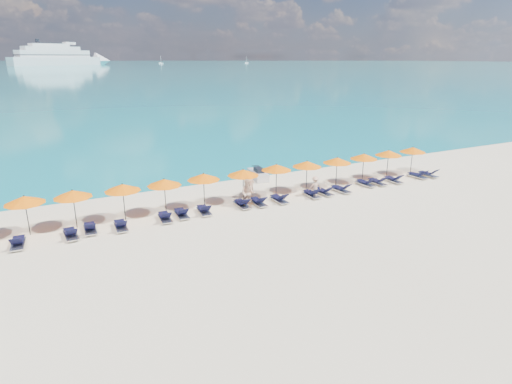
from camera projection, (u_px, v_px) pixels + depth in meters
name	position (u px, v px, depth m)	size (l,w,h in m)	color
ground	(280.00, 226.00, 24.56)	(1400.00, 1400.00, 0.00)	beige
sea	(39.00, 64.00, 585.40)	(1600.00, 1300.00, 0.01)	#1FA9B2
cruise_ship	(65.00, 57.00, 473.91)	(113.09, 64.94, 32.27)	silver
sailboat_near	(161.00, 63.00, 573.64)	(5.73, 1.91, 10.51)	silver
sailboat_far	(247.00, 63.00, 619.39)	(5.45, 1.82, 10.00)	silver
jetski	(258.00, 174.00, 33.88)	(1.35, 2.74, 0.94)	silver
beachgoer_a	(251.00, 185.00, 29.26)	(0.66, 0.43, 1.80)	#DDAC8D
beachgoer_b	(248.00, 193.00, 27.33)	(0.91, 0.52, 1.87)	#DDAC8D
beachgoer_c	(315.00, 186.00, 29.57)	(0.93, 0.43, 1.44)	#DDAC8D
umbrella_1	(24.00, 200.00, 22.74)	(2.10, 2.10, 2.28)	black
umbrella_2	(73.00, 194.00, 23.73)	(2.10, 2.10, 2.28)	black
umbrella_3	(122.00, 187.00, 24.88)	(2.10, 2.10, 2.28)	black
umbrella_4	(164.00, 182.00, 25.90)	(2.10, 2.10, 2.28)	black
umbrella_5	(204.00, 177.00, 27.10)	(2.10, 2.10, 2.28)	black
umbrella_6	(243.00, 172.00, 28.10)	(2.10, 2.10, 2.28)	black
umbrella_7	(276.00, 167.00, 29.41)	(2.10, 2.10, 2.28)	black
umbrella_8	(307.00, 164.00, 30.34)	(2.10, 2.10, 2.28)	black
umbrella_9	(337.00, 160.00, 31.41)	(2.10, 2.10, 2.28)	black
umbrella_10	(364.00, 156.00, 32.64)	(2.10, 2.10, 2.28)	black
umbrella_11	(389.00, 153.00, 33.80)	(2.10, 2.10, 2.28)	black
umbrella_12	(413.00, 150.00, 35.00)	(2.10, 2.10, 2.28)	black
lounger_2	(18.00, 243.00, 21.80)	(0.73, 1.74, 0.66)	silver
lounger_3	(71.00, 234.00, 22.89)	(0.74, 1.74, 0.66)	silver
lounger_4	(90.00, 228.00, 23.63)	(0.69, 1.72, 0.66)	silver
lounger_5	(121.00, 225.00, 24.02)	(0.68, 1.72, 0.66)	silver
lounger_6	(165.00, 217.00, 25.29)	(0.75, 1.74, 0.66)	silver
lounger_7	(182.00, 213.00, 25.87)	(0.71, 1.73, 0.66)	silver
lounger_8	(204.00, 210.00, 26.42)	(0.78, 1.75, 0.66)	silver
lounger_9	(242.00, 204.00, 27.56)	(0.63, 1.70, 0.66)	silver
lounger_10	(258.00, 202.00, 27.92)	(0.65, 1.71, 0.66)	silver
lounger_11	(279.00, 199.00, 28.51)	(0.64, 1.71, 0.66)	silver
lounger_12	(312.00, 194.00, 29.56)	(0.70, 1.73, 0.66)	silver
lounger_13	(324.00, 191.00, 30.07)	(0.75, 1.74, 0.66)	silver
lounger_14	(341.00, 189.00, 30.64)	(0.79, 1.75, 0.66)	silver
lounger_15	(366.00, 183.00, 32.09)	(0.75, 1.74, 0.66)	silver
lounger_16	(377.00, 182.00, 32.42)	(0.64, 1.71, 0.66)	silver
lounger_17	(394.00, 179.00, 32.99)	(0.72, 1.73, 0.66)	silver
lounger_18	(418.00, 175.00, 34.17)	(0.76, 1.75, 0.66)	silver
lounger_19	(428.00, 174.00, 34.52)	(0.78, 1.75, 0.66)	silver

